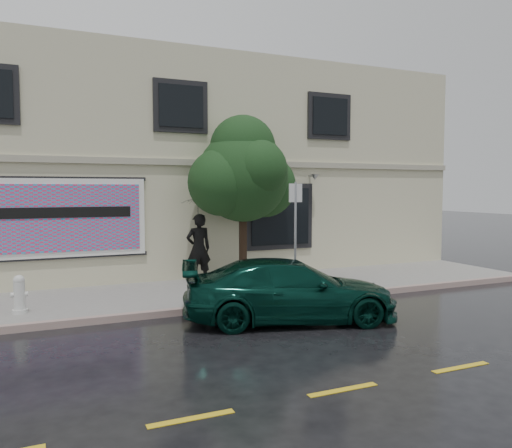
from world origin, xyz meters
name	(u,v)px	position (x,y,z in m)	size (l,w,h in m)	color
ground	(247,327)	(0.00, 0.00, 0.00)	(90.00, 90.00, 0.00)	black
sidewalk	(200,293)	(0.00, 3.25, 0.07)	(20.00, 3.50, 0.15)	gray
curb	(222,308)	(0.00, 1.50, 0.07)	(20.00, 0.18, 0.16)	gray
road_marking	(343,390)	(0.00, -3.50, 0.01)	(19.00, 0.12, 0.01)	gold
building	(152,170)	(0.00, 9.00, 3.50)	(20.00, 8.12, 7.00)	beige
billboard	(65,218)	(-3.20, 4.92, 2.05)	(4.30, 0.16, 2.20)	white
car	(290,290)	(1.03, 0.07, 0.66)	(2.01, 4.54, 1.32)	black
pedestrian	(199,249)	(0.29, 4.26, 1.14)	(0.72, 0.47, 1.97)	black
umbrella	(198,200)	(0.29, 4.26, 2.50)	(1.03, 1.03, 0.76)	black
street_tree	(243,177)	(1.59, 4.12, 3.17)	(2.63, 2.63, 4.35)	#342417
fire_hydrant	(19,295)	(-4.27, 2.49, 0.55)	(0.34, 0.32, 0.83)	silver
sign_pole	(295,228)	(2.02, 1.70, 1.84)	(0.35, 0.06, 2.85)	#95989D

